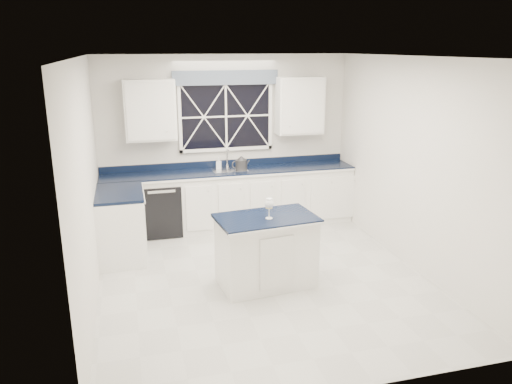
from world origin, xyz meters
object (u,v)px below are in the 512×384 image
object	(u,v)px
island	(266,251)
kettle	(241,163)
dishwasher	(161,208)
faucet	(227,158)
soap_bottle	(219,163)
wine_glass	(269,205)

from	to	relation	value
island	kettle	bearing A→B (deg)	79.14
island	kettle	size ratio (longest dim) A/B	4.01
dishwasher	faucet	world-z (taller)	faucet
island	soap_bottle	distance (m)	2.34
dishwasher	island	world-z (taller)	island
dishwasher	wine_glass	xyz separation A→B (m)	(1.11, -2.18, 0.63)
kettle	wine_glass	distance (m)	2.18
island	wine_glass	bearing A→B (deg)	-84.81
wine_glass	soap_bottle	world-z (taller)	wine_glass
island	wine_glass	xyz separation A→B (m)	(0.01, -0.07, 0.60)
faucet	kettle	distance (m)	0.27
dishwasher	soap_bottle	world-z (taller)	soap_bottle
faucet	soap_bottle	size ratio (longest dim) A/B	1.75
wine_glass	soap_bottle	size ratio (longest dim) A/B	1.42
island	wine_glass	distance (m)	0.61
wine_glass	soap_bottle	distance (m)	2.33
dishwasher	soap_bottle	size ratio (longest dim) A/B	4.74
faucet	kettle	world-z (taller)	faucet
island	soap_bottle	world-z (taller)	soap_bottle
island	dishwasher	bearing A→B (deg)	111.60
kettle	faucet	bearing A→B (deg)	123.98
kettle	wine_glass	world-z (taller)	kettle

